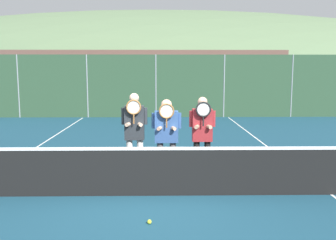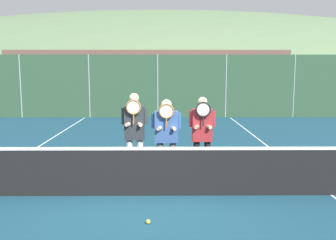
# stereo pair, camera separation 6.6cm
# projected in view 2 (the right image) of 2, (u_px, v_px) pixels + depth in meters

# --- Properties ---
(ground_plane) EXTENTS (120.00, 120.00, 0.00)m
(ground_plane) POSITION_uv_depth(u_px,v_px,m) (146.00, 196.00, 7.02)
(ground_plane) COLOR navy
(hill_distant) EXTENTS (104.10, 57.84, 20.24)m
(hill_distant) POSITION_uv_depth(u_px,v_px,m) (163.00, 83.00, 57.33)
(hill_distant) COLOR #5B7551
(hill_distant) RESTS_ON ground_plane
(clubhouse_building) EXTENTS (17.68, 5.50, 3.46)m
(clubhouse_building) POSITION_uv_depth(u_px,v_px,m) (149.00, 77.00, 25.76)
(clubhouse_building) COLOR tan
(clubhouse_building) RESTS_ON ground_plane
(fence_back) EXTENTS (19.76, 0.06, 3.00)m
(fence_back) POSITION_uv_depth(u_px,v_px,m) (158.00, 86.00, 17.94)
(fence_back) COLOR gray
(fence_back) RESTS_ON ground_plane
(tennis_net) EXTENTS (9.41, 0.09, 1.03)m
(tennis_net) POSITION_uv_depth(u_px,v_px,m) (146.00, 171.00, 6.95)
(tennis_net) COLOR gray
(tennis_net) RESTS_ON ground_plane
(court_line_left_sideline) EXTENTS (0.05, 16.00, 0.01)m
(court_line_left_sideline) POSITION_uv_depth(u_px,v_px,m) (21.00, 158.00, 9.96)
(court_line_left_sideline) COLOR white
(court_line_left_sideline) RESTS_ON ground_plane
(court_line_right_sideline) EXTENTS (0.05, 16.00, 0.01)m
(court_line_right_sideline) POSITION_uv_depth(u_px,v_px,m) (282.00, 157.00, 10.01)
(court_line_right_sideline) COLOR white
(court_line_right_sideline) RESTS_ON ground_plane
(player_leftmost) EXTENTS (0.54, 0.34, 1.86)m
(player_leftmost) POSITION_uv_depth(u_px,v_px,m) (134.00, 130.00, 7.79)
(player_leftmost) COLOR white
(player_leftmost) RESTS_ON ground_plane
(player_center_left) EXTENTS (0.62, 0.34, 1.73)m
(player_center_left) POSITION_uv_depth(u_px,v_px,m) (166.00, 132.00, 7.81)
(player_center_left) COLOR #56565B
(player_center_left) RESTS_ON ground_plane
(player_center_right) EXTENTS (0.55, 0.34, 1.78)m
(player_center_right) POSITION_uv_depth(u_px,v_px,m) (202.00, 132.00, 7.80)
(player_center_right) COLOR black
(player_center_right) RESTS_ON ground_plane
(car_far_left) EXTENTS (4.56, 1.91, 1.80)m
(car_far_left) POSITION_uv_depth(u_px,v_px,m) (66.00, 94.00, 21.11)
(car_far_left) COLOR black
(car_far_left) RESTS_ON ground_plane
(car_left_of_center) EXTENTS (4.62, 2.03, 1.83)m
(car_left_of_center) POSITION_uv_depth(u_px,v_px,m) (160.00, 93.00, 21.36)
(car_left_of_center) COLOR silver
(car_left_of_center) RESTS_ON ground_plane
(car_center) EXTENTS (4.29, 2.03, 1.82)m
(car_center) POSITION_uv_depth(u_px,v_px,m) (251.00, 94.00, 21.03)
(car_center) COLOR black
(car_center) RESTS_ON ground_plane
(tennis_ball_on_court) EXTENTS (0.07, 0.07, 0.07)m
(tennis_ball_on_court) POSITION_uv_depth(u_px,v_px,m) (148.00, 222.00, 5.75)
(tennis_ball_on_court) COLOR #CCDB33
(tennis_ball_on_court) RESTS_ON ground_plane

